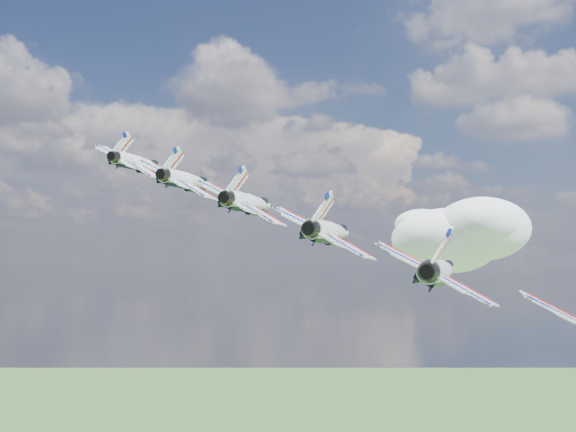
% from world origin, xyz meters
% --- Properties ---
extents(cloud_far, '(58.68, 46.10, 23.05)m').
position_xyz_m(cloud_far, '(54.79, 178.30, 159.18)').
color(cloud_far, white).
extents(jet_0, '(13.17, 16.12, 8.34)m').
position_xyz_m(jet_0, '(-7.05, -3.62, 162.71)').
color(jet_0, white).
extents(jet_1, '(13.17, 16.12, 8.34)m').
position_xyz_m(jet_1, '(2.28, -12.36, 159.22)').
color(jet_1, white).
extents(jet_2, '(13.17, 16.12, 8.34)m').
position_xyz_m(jet_2, '(11.62, -21.10, 155.73)').
color(jet_2, white).
extents(jet_3, '(13.17, 16.12, 8.34)m').
position_xyz_m(jet_3, '(20.96, -29.84, 152.24)').
color(jet_3, white).
extents(jet_4, '(13.17, 16.12, 8.34)m').
position_xyz_m(jet_4, '(30.29, -38.58, 148.75)').
color(jet_4, white).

